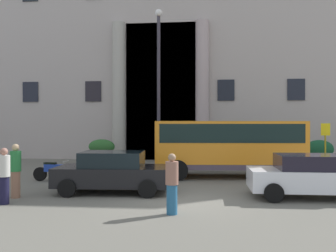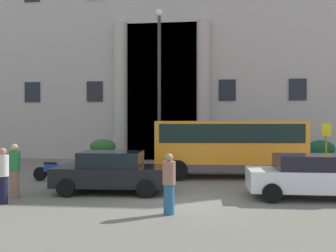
{
  "view_description": "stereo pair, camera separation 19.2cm",
  "coord_description": "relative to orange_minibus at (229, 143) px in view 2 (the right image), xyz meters",
  "views": [
    {
      "loc": [
        0.96,
        -11.93,
        2.52
      ],
      "look_at": [
        -0.84,
        5.51,
        2.38
      ],
      "focal_mm": 39.51,
      "sensor_mm": 36.0,
      "label": 1
    },
    {
      "loc": [
        1.15,
        -11.91,
        2.52
      ],
      "look_at": [
        -0.84,
        5.51,
        2.38
      ],
      "focal_mm": 39.51,
      "sensor_mm": 36.0,
      "label": 2
    }
  ],
  "objects": [
    {
      "name": "hedge_planter_far_west",
      "position": [
        5.53,
        4.9,
        -0.83
      ],
      "size": [
        1.72,
        0.74,
        1.53
      ],
      "color": "slate",
      "rests_on": "ground_plane"
    },
    {
      "name": "hedge_planter_far_east",
      "position": [
        -7.47,
        4.82,
        -0.84
      ],
      "size": [
        1.71,
        1.0,
        1.52
      ],
      "color": "gray",
      "rests_on": "ground_plane"
    },
    {
      "name": "pedestrian_man_crossing",
      "position": [
        -7.28,
        -6.58,
        -0.69
      ],
      "size": [
        0.36,
        0.36,
        1.75
      ],
      "rotation": [
        0.0,
        0.0,
        6.09
      ],
      "color": "black",
      "rests_on": "ground_plane"
    },
    {
      "name": "lamppost_plaza_centre",
      "position": [
        -3.65,
        2.77,
        3.47
      ],
      "size": [
        0.4,
        0.4,
        8.79
      ],
      "color": "#35303B",
      "rests_on": "ground_plane"
    },
    {
      "name": "ground_plane",
      "position": [
        -2.0,
        -5.5,
        -1.63
      ],
      "size": [
        80.0,
        64.0,
        0.12
      ],
      "primitive_type": "cube",
      "color": "#615E55"
    },
    {
      "name": "hedge_planter_west",
      "position": [
        -1.03,
        4.7,
        -0.93
      ],
      "size": [
        1.74,
        0.77,
        1.33
      ],
      "color": "slate",
      "rests_on": "ground_plane"
    },
    {
      "name": "office_building_facade",
      "position": [
        -2.01,
        11.98,
        9.14
      ],
      "size": [
        39.77,
        9.69,
        21.43
      ],
      "color": "#AEA39D",
      "rests_on": "ground_plane"
    },
    {
      "name": "hedge_planter_entrance_left",
      "position": [
        2.25,
        4.67,
        -0.81
      ],
      "size": [
        1.94,
        0.85,
        1.57
      ],
      "color": "#6E695B",
      "rests_on": "ground_plane"
    },
    {
      "name": "white_taxi_kerbside",
      "position": [
        2.46,
        -4.58,
        -0.82
      ],
      "size": [
        4.07,
        2.05,
        1.45
      ],
      "rotation": [
        0.0,
        0.0,
        0.01
      ],
      "color": "silver",
      "rests_on": "ground_plane"
    },
    {
      "name": "bus_stop_sign",
      "position": [
        4.81,
        1.45,
        -0.01
      ],
      "size": [
        0.44,
        0.08,
        2.51
      ],
      "color": "#9F9118",
      "rests_on": "ground_plane"
    },
    {
      "name": "pedestrian_man_red_shirt",
      "position": [
        -1.98,
        -7.31,
        -0.72
      ],
      "size": [
        0.36,
        0.36,
        1.68
      ],
      "rotation": [
        0.0,
        0.0,
        3.48
      ],
      "color": "#245A82",
      "rests_on": "ground_plane"
    },
    {
      "name": "orange_minibus",
      "position": [
        0.0,
        0.0,
        0.0
      ],
      "size": [
        6.91,
        3.0,
        2.61
      ],
      "rotation": [
        0.0,
        0.0,
        0.08
      ],
      "color": "orange",
      "rests_on": "ground_plane"
    },
    {
      "name": "motorcycle_near_kerb",
      "position": [
        -7.62,
        -2.11,
        -1.12
      ],
      "size": [
        1.92,
        0.55,
        0.89
      ],
      "rotation": [
        0.0,
        0.0,
        -0.09
      ],
      "color": "black",
      "rests_on": "ground_plane"
    },
    {
      "name": "parked_sedan_second",
      "position": [
        -4.42,
        -4.33,
        -0.82
      ],
      "size": [
        4.12,
        2.25,
        1.48
      ],
      "rotation": [
        0.0,
        0.0,
        0.05
      ],
      "color": "black",
      "rests_on": "ground_plane"
    },
    {
      "name": "pedestrian_woman_with_bag",
      "position": [
        -7.43,
        -5.61,
        -0.65
      ],
      "size": [
        0.36,
        0.36,
        1.82
      ],
      "rotation": [
        0.0,
        0.0,
        3.2
      ],
      "color": "#91654E",
      "rests_on": "ground_plane"
    }
  ]
}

